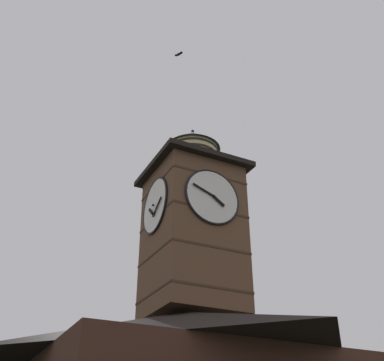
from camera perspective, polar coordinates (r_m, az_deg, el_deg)
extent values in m
pyramid|color=black|center=(19.33, -1.15, -18.32)|extent=(11.30, 11.95, 2.07)
cube|color=brown|center=(21.63, 0.09, -7.33)|extent=(3.69, 3.69, 6.79)
cube|color=#432E20|center=(20.78, 0.09, -13.90)|extent=(3.73, 3.73, 0.10)
cube|color=#432E20|center=(21.31, 0.09, -9.52)|extent=(3.73, 3.73, 0.10)
cube|color=#432E20|center=(21.96, 0.09, -5.36)|extent=(3.73, 3.73, 0.10)
cube|color=#432E20|center=(22.72, 0.08, -1.47)|extent=(3.73, 3.73, 0.10)
cylinder|color=white|center=(20.73, 2.42, -1.96)|extent=(2.55, 0.10, 2.55)
torus|color=black|center=(20.72, 2.46, -1.93)|extent=(2.65, 0.10, 2.65)
cube|color=black|center=(20.69, 3.20, -2.44)|extent=(0.59, 0.04, 0.47)
cube|color=black|center=(20.54, 1.35, -1.10)|extent=(1.01, 0.04, 0.44)
sphere|color=black|center=(20.65, 2.57, -1.83)|extent=(0.10, 0.10, 0.10)
cylinder|color=white|center=(21.52, -4.39, -2.99)|extent=(0.10, 2.55, 2.55)
torus|color=black|center=(21.51, -4.45, -2.98)|extent=(0.10, 2.65, 2.65)
cube|color=black|center=(21.59, -4.90, -3.70)|extent=(0.04, 0.55, 0.52)
cube|color=black|center=(20.99, -4.20, -3.14)|extent=(0.04, 0.92, 0.63)
sphere|color=black|center=(21.48, -4.66, -2.93)|extent=(0.10, 0.10, 0.10)
cube|color=black|center=(23.21, 0.08, 0.72)|extent=(4.39, 4.39, 0.25)
cylinder|color=#D1BC84|center=(23.62, 0.08, 2.34)|extent=(2.47, 2.47, 1.31)
cylinder|color=#2D2319|center=(23.36, 0.08, 1.32)|extent=(2.53, 2.53, 0.10)
cylinder|color=#2D2319|center=(23.53, 0.08, 2.01)|extent=(2.53, 2.53, 0.10)
cylinder|color=#2D2319|center=(23.71, 0.08, 2.68)|extent=(2.53, 2.53, 0.10)
cylinder|color=#2D2319|center=(23.89, 0.08, 3.34)|extent=(2.53, 2.53, 0.10)
cone|color=#384251|center=(24.27, 0.08, 4.69)|extent=(2.77, 2.77, 1.04)
sphere|color=#2D3847|center=(24.63, 0.08, 5.88)|extent=(0.16, 0.16, 0.16)
cone|color=#1C3D1B|center=(27.73, -4.47, -17.47)|extent=(3.13, 3.13, 2.52)
cone|color=#163721|center=(28.03, -4.36, -14.98)|extent=(2.41, 2.41, 2.03)
cone|color=#17311B|center=(28.45, -4.25, -12.07)|extent=(1.70, 1.70, 2.05)
sphere|color=silver|center=(51.54, -0.62, -18.59)|extent=(1.78, 1.78, 1.78)
ellipsoid|color=black|center=(27.38, -1.59, 14.77)|extent=(0.21, 0.17, 0.10)
cube|color=black|center=(27.33, -1.38, 14.87)|extent=(0.23, 0.27, 0.08)
cube|color=black|center=(27.44, -1.80, 14.67)|extent=(0.23, 0.27, 0.08)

